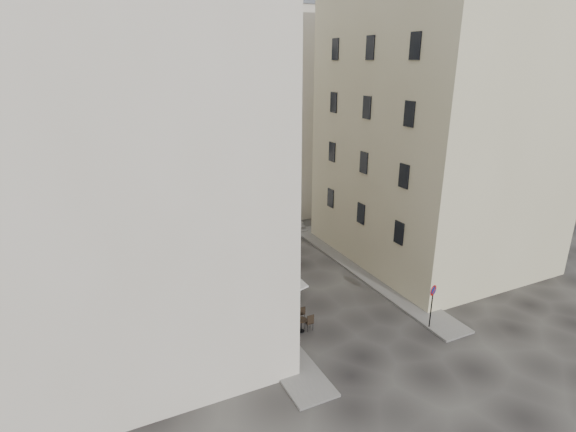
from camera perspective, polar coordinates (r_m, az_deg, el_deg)
ground at (r=27.43m, az=5.16°, el=-11.08°), size 90.00×90.00×0.00m
sidewalk_left at (r=28.94m, az=-6.76°, el=-9.29°), size 2.00×22.00×0.12m
sidewalk_right at (r=31.83m, az=9.44°, el=-6.66°), size 2.00×18.00×0.12m
building_left at (r=23.57m, az=-21.03°, el=9.44°), size 12.20×16.20×20.60m
building_right at (r=33.27m, az=18.49°, el=10.46°), size 12.20×14.20×18.60m
building_back at (r=41.10m, az=-9.61°, el=12.64°), size 18.20×10.20×18.60m
cafe_storefront at (r=25.64m, az=-4.30°, el=-8.56°), size 1.74×7.30×3.50m
stone_steps at (r=37.53m, az=-4.61°, el=-1.80°), size 9.00×3.15×0.80m
bollard_near at (r=25.08m, az=-0.18°, el=-12.75°), size 0.12×0.12×0.98m
bollard_mid at (r=27.85m, az=-3.31°, el=-9.29°), size 0.12×0.12×0.98m
bollard_far at (r=30.78m, az=-5.82°, el=-6.46°), size 0.12×0.12×0.98m
no_parking_sign at (r=25.35m, az=17.88°, el=-9.91°), size 0.57×0.22×2.62m
bistro_table_a at (r=24.63m, az=1.62°, el=-13.52°), size 1.35×0.63×0.95m
bistro_table_b at (r=25.49m, az=0.73°, el=-12.40°), size 1.22×0.57×0.86m
bistro_table_c at (r=26.74m, az=-2.21°, el=-10.67°), size 1.36×0.64×0.95m
bistro_table_d at (r=27.99m, az=-1.76°, el=-9.32°), size 1.22×0.57×0.86m
bistro_table_e at (r=29.86m, az=-4.04°, el=-7.46°), size 1.19×0.56×0.83m
pedestrian at (r=28.43m, az=-1.44°, el=-7.66°), size 0.78×0.59×1.92m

